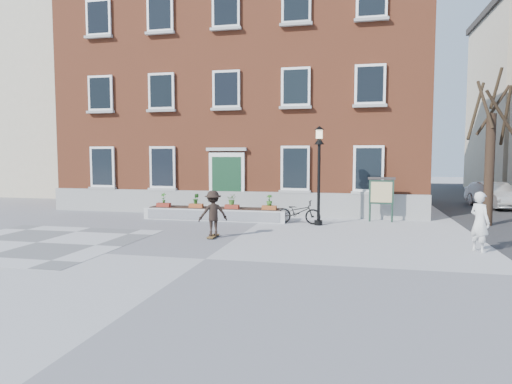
% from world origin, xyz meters
% --- Properties ---
extents(ground, '(100.00, 100.00, 0.00)m').
position_xyz_m(ground, '(0.00, 0.00, 0.00)').
color(ground, '#9C9C9F').
rests_on(ground, ground).
extents(checker_patch, '(6.00, 6.00, 0.01)m').
position_xyz_m(checker_patch, '(-6.00, 1.00, 0.01)').
color(checker_patch, slate).
rests_on(checker_patch, ground).
extents(distant_building, '(10.00, 12.00, 13.00)m').
position_xyz_m(distant_building, '(-18.00, 20.00, 6.50)').
color(distant_building, '#C0B69A').
rests_on(distant_building, ground).
extents(bicycle, '(1.85, 0.70, 0.96)m').
position_xyz_m(bicycle, '(1.62, 6.80, 0.48)').
color(bicycle, black).
rests_on(bicycle, ground).
extents(parked_car, '(2.12, 4.29, 1.35)m').
position_xyz_m(parked_car, '(10.95, 14.60, 0.68)').
color(parked_car, silver).
rests_on(parked_car, ground).
extents(bystander, '(0.70, 0.76, 1.75)m').
position_xyz_m(bystander, '(7.41, 2.60, 0.87)').
color(bystander, silver).
rests_on(bystander, ground).
extents(brick_building, '(18.40, 10.85, 12.60)m').
position_xyz_m(brick_building, '(-2.00, 13.98, 6.30)').
color(brick_building, brown).
rests_on(brick_building, ground).
extents(planter_assembly, '(6.20, 1.12, 1.15)m').
position_xyz_m(planter_assembly, '(-1.99, 7.18, 0.31)').
color(planter_assembly, silver).
rests_on(planter_assembly, ground).
extents(bare_tree, '(1.83, 1.83, 6.16)m').
position_xyz_m(bare_tree, '(9.01, 8.01, 2.79)').
color(bare_tree, '#312015').
rests_on(bare_tree, ground).
extents(lamp_post, '(0.40, 0.40, 3.93)m').
position_xyz_m(lamp_post, '(2.46, 6.63, 2.54)').
color(lamp_post, black).
rests_on(lamp_post, ground).
extents(notice_board, '(1.10, 0.16, 1.87)m').
position_xyz_m(notice_board, '(4.93, 8.09, 1.26)').
color(notice_board, '#172F22').
rests_on(notice_board, ground).
extents(skateboarder, '(1.14, 0.99, 1.60)m').
position_xyz_m(skateboarder, '(-0.77, 3.06, 0.83)').
color(skateboarder, brown).
rests_on(skateboarder, ground).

